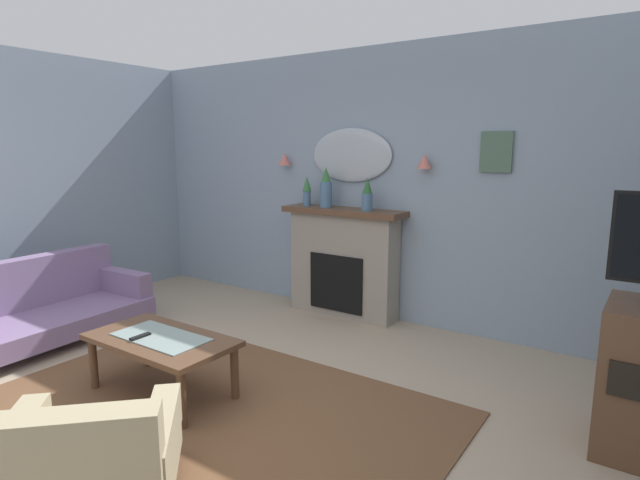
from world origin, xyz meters
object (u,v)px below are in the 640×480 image
Objects in this scene: mantel_vase_left at (326,189)px; armchair_by_coffee_table at (83,468)px; mantel_vase_centre at (307,190)px; framed_picture at (496,152)px; mantel_vase_right at (367,195)px; tv_remote at (140,337)px; wall_sconce_right at (425,161)px; coffee_table at (161,345)px; floral_couch at (44,306)px; fireplace at (343,263)px; wall_mirror at (351,155)px; wall_sconce_left at (285,159)px.

armchair_by_coffee_table is (0.86, -3.34, -1.05)m from mantel_vase_left.
mantel_vase_centre is 0.90× the size of framed_picture.
tv_remote is at bearing -102.35° from mantel_vase_right.
armchair_by_coffee_table is at bearing -93.10° from wall_sconce_right.
mantel_vase_left reaches higher than coffee_table.
floral_couch is at bearing -140.44° from wall_sconce_right.
fireplace is at bearing 174.61° from mantel_vase_right.
mantel_vase_right is (0.75, 0.00, -0.02)m from mantel_vase_centre.
mantel_vase_right reaches higher than mantel_vase_centre.
mantel_vase_centre is 0.18× the size of floral_couch.
floral_couch reaches higher than tv_remote.
fireplace is 8.50× the size of tv_remote.
fireplace reaches higher than floral_couch.
fireplace is 9.71× the size of wall_sconce_right.
wall_sconce_right is 0.88× the size of tv_remote.
coffee_table is at bearing -123.47° from framed_picture.
framed_picture is 4.40m from floral_couch.
mantel_vase_right is (0.30, -0.03, 0.75)m from fireplace.
wall_sconce_left is (-0.85, -0.05, -0.05)m from wall_mirror.
mantel_vase_centre is 0.25m from mantel_vase_left.
mantel_vase_centre is 0.96× the size of mantel_vase_right.
wall_mirror is at bearing 40.36° from mantel_vase_left.
wall_sconce_left reaches higher than fireplace.
wall_sconce_right is at bearing 66.74° from tv_remote.
wall_sconce_right is at bearing -174.73° from framed_picture.
mantel_vase_left is 3.10× the size of wall_sconce_left.
wall_mirror is 6.86× the size of wall_sconce_right.
mantel_vase_right is 0.35× the size of wall_mirror.
mantel_vase_centre is 0.28× the size of armchair_by_coffee_table.
mantel_vase_right is 0.66m from wall_sconce_right.
wall_mirror is at bearing 20.70° from mantel_vase_centre.
floral_couch is at bearing -135.69° from mantel_vase_right.
wall_mirror is at bearing 50.58° from floral_couch.
tv_remote is (-1.72, -2.54, -1.30)m from framed_picture.
mantel_vase_centre reaches higher than coffee_table.
mantel_vase_left reaches higher than fireplace.
floral_couch is at bearing -131.18° from fireplace.
armchair_by_coffee_table is (-0.84, -3.52, -1.44)m from framed_picture.
wall_sconce_left is at bearing -176.63° from wall_mirror.
mantel_vase_right is at bearing 77.65° from tv_remote.
armchair_by_coffee_table is (0.66, -3.51, -1.40)m from wall_mirror.
wall_sconce_left is 2.87m from floral_couch.
wall_sconce_right is (0.85, 0.09, 1.09)m from fireplace.
framed_picture reaches higher than fireplace.
tv_remote is (0.23, -2.36, -0.88)m from mantel_vase_centre.
wall_mirror reaches higher than mantel_vase_left.
mantel_vase_right reaches higher than floral_couch.
mantel_vase_centre is 0.75m from mantel_vase_right.
fireplace is 1.19× the size of armchair_by_coffee_table.
wall_sconce_left is at bearing -178.54° from framed_picture.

